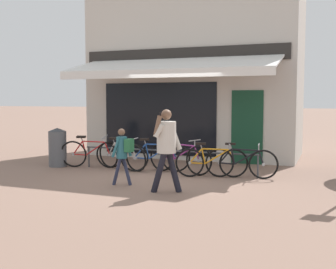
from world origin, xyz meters
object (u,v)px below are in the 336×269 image
Objects in this scene: bicycle_red at (91,153)px; bicycle_orange at (211,162)px; bicycle_blue at (155,157)px; pedestrian_child at (123,149)px; bicycle_silver at (122,155)px; litter_bin at (58,147)px; pedestrian_adult at (166,142)px; bicycle_purple at (180,158)px; bicycle_black at (241,162)px.

bicycle_orange is (3.38, -0.15, -0.02)m from bicycle_red.
pedestrian_child is (0.01, -1.76, 0.39)m from bicycle_blue.
bicycle_silver is 2.49m from bicycle_orange.
litter_bin is at bearing 173.21° from bicycle_red.
bicycle_orange is 1.34× the size of pedestrian_child.
bicycle_red reaches higher than bicycle_silver.
pedestrian_adult is 1.18m from pedestrian_child.
bicycle_purple is at bearing -12.25° from bicycle_blue.
bicycle_blue reaches higher than bicycle_orange.
bicycle_black is (4.06, 0.00, -0.02)m from bicycle_red.
pedestrian_adult reaches higher than pedestrian_child.
bicycle_orange is at bearing -129.99° from pedestrian_child.
bicycle_blue is at bearing -58.19° from pedestrian_adult.
bicycle_red is 1.40× the size of pedestrian_child.
pedestrian_child is at bearing -56.24° from bicycle_red.
litter_bin is (-1.90, -0.14, 0.16)m from bicycle_silver.
bicycle_purple reaches higher than bicycle_blue.
pedestrian_adult is at bearing 169.50° from pedestrian_child.
bicycle_red reaches higher than bicycle_purple.
bicycle_red reaches higher than bicycle_blue.
bicycle_black is (2.20, -0.03, -0.02)m from bicycle_blue.
bicycle_red is at bearing 173.34° from bicycle_black.
pedestrian_child is (-2.20, -1.73, 0.40)m from bicycle_black.
bicycle_purple is 0.92m from bicycle_orange.
pedestrian_adult is at bearing -26.73° from bicycle_silver.
bicycle_orange is 2.23m from pedestrian_child.
pedestrian_adult is (-0.41, -1.87, 0.64)m from bicycle_orange.
bicycle_black is (1.56, -0.09, -0.02)m from bicycle_purple.
pedestrian_child is 3.29m from litter_bin.
bicycle_silver is at bearing -41.53° from pedestrian_adult.
bicycle_silver is 1.01× the size of pedestrian_adult.
bicycle_purple is 1.70× the size of litter_bin.
litter_bin reaches higher than bicycle_orange.
pedestrian_child is at bearing -29.49° from litter_bin.
bicycle_silver is 0.93× the size of bicycle_purple.
pedestrian_child reaches higher than bicycle_purple.
bicycle_orange and bicycle_black have the same top height.
pedestrian_child is at bearing -43.51° from bicycle_silver.
pedestrian_adult reaches higher than bicycle_orange.
bicycle_black is 2.38m from pedestrian_adult.
bicycle_purple is 1.57m from bicycle_black.
litter_bin reaches higher than bicycle_silver.
bicycle_silver is at bearing 4.22° from litter_bin.
bicycle_black is at bearing -115.06° from pedestrian_adult.
bicycle_purple is 3.50m from litter_bin.
bicycle_silver is at bearing 157.91° from bicycle_orange.
bicycle_silver is 0.99× the size of bicycle_black.
bicycle_silver is 2.98m from pedestrian_adult.
litter_bin is (-1.00, -0.11, 0.14)m from bicycle_red.
pedestrian_adult reaches higher than bicycle_black.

